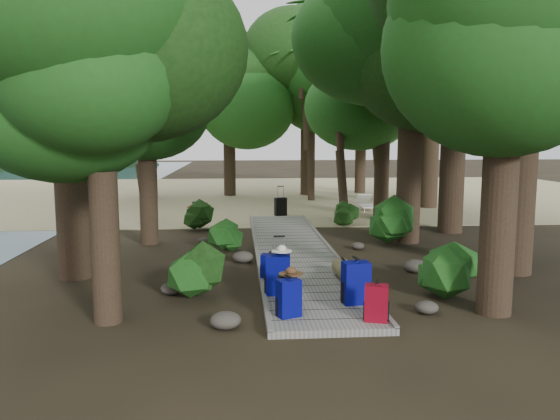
{
  "coord_description": "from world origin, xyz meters",
  "views": [
    {
      "loc": [
        -1.42,
        -12.76,
        2.98
      ],
      "look_at": [
        -0.27,
        2.08,
        1.0
      ],
      "focal_mm": 35.0,
      "sensor_mm": 36.0,
      "label": 1
    }
  ],
  "objects_px": {
    "backpack_left_c": "(278,273)",
    "duffel_right_khaki": "(343,268)",
    "backpack_right_b": "(356,280)",
    "lone_suitcase_on_sand": "(281,207)",
    "sun_lounger": "(367,203)",
    "backpack_left_b": "(287,292)",
    "backpack_right_a": "(376,301)",
    "backpack_right_d": "(352,275)",
    "kayak": "(198,204)",
    "backpack_left_a": "(289,296)",
    "suitcase_on_boardwalk": "(279,275)",
    "backpack_right_c": "(359,283)",
    "backpack_left_d": "(270,265)"
  },
  "relations": [
    {
      "from": "backpack_left_a",
      "to": "backpack_right_b",
      "type": "distance_m",
      "value": 1.37
    },
    {
      "from": "backpack_left_a",
      "to": "backpack_right_d",
      "type": "bearing_deg",
      "value": 26.36
    },
    {
      "from": "backpack_right_b",
      "to": "duffel_right_khaki",
      "type": "relative_size",
      "value": 1.5
    },
    {
      "from": "backpack_left_a",
      "to": "sun_lounger",
      "type": "distance_m",
      "value": 14.1
    },
    {
      "from": "backpack_right_b",
      "to": "lone_suitcase_on_sand",
      "type": "distance_m",
      "value": 11.55
    },
    {
      "from": "backpack_left_b",
      "to": "backpack_left_d",
      "type": "distance_m",
      "value": 2.08
    },
    {
      "from": "backpack_right_b",
      "to": "duffel_right_khaki",
      "type": "distance_m",
      "value": 1.81
    },
    {
      "from": "backpack_right_b",
      "to": "duffel_right_khaki",
      "type": "bearing_deg",
      "value": 78.74
    },
    {
      "from": "backpack_right_a",
      "to": "sun_lounger",
      "type": "bearing_deg",
      "value": 94.65
    },
    {
      "from": "suitcase_on_boardwalk",
      "to": "lone_suitcase_on_sand",
      "type": "bearing_deg",
      "value": 89.76
    },
    {
      "from": "backpack_right_a",
      "to": "backpack_right_b",
      "type": "xyz_separation_m",
      "value": [
        -0.13,
        0.93,
        0.09
      ]
    },
    {
      "from": "backpack_left_d",
      "to": "backpack_right_b",
      "type": "xyz_separation_m",
      "value": [
        1.38,
        -1.8,
        0.13
      ]
    },
    {
      "from": "backpack_left_d",
      "to": "backpack_right_b",
      "type": "distance_m",
      "value": 2.27
    },
    {
      "from": "backpack_right_d",
      "to": "duffel_right_khaki",
      "type": "height_order",
      "value": "backpack_right_d"
    },
    {
      "from": "backpack_right_c",
      "to": "duffel_right_khaki",
      "type": "distance_m",
      "value": 1.59
    },
    {
      "from": "backpack_left_c",
      "to": "suitcase_on_boardwalk",
      "type": "bearing_deg",
      "value": 85.76
    },
    {
      "from": "backpack_right_d",
      "to": "backpack_right_b",
      "type": "bearing_deg",
      "value": -99.29
    },
    {
      "from": "duffel_right_khaki",
      "to": "backpack_left_c",
      "type": "bearing_deg",
      "value": -145.05
    },
    {
      "from": "duffel_right_khaki",
      "to": "lone_suitcase_on_sand",
      "type": "distance_m",
      "value": 9.77
    },
    {
      "from": "kayak",
      "to": "backpack_right_c",
      "type": "bearing_deg",
      "value": -49.72
    },
    {
      "from": "lone_suitcase_on_sand",
      "to": "backpack_right_b",
      "type": "bearing_deg",
      "value": -104.91
    },
    {
      "from": "backpack_right_c",
      "to": "lone_suitcase_on_sand",
      "type": "xyz_separation_m",
      "value": [
        -0.5,
        11.33,
        -0.06
      ]
    },
    {
      "from": "backpack_left_b",
      "to": "lone_suitcase_on_sand",
      "type": "relative_size",
      "value": 0.9
    },
    {
      "from": "backpack_left_a",
      "to": "backpack_right_a",
      "type": "relative_size",
      "value": 1.05
    },
    {
      "from": "backpack_left_a",
      "to": "duffel_right_khaki",
      "type": "xyz_separation_m",
      "value": [
        1.35,
        2.4,
        -0.16
      ]
    },
    {
      "from": "backpack_right_b",
      "to": "suitcase_on_boardwalk",
      "type": "height_order",
      "value": "backpack_right_b"
    },
    {
      "from": "backpack_left_c",
      "to": "duffel_right_khaki",
      "type": "distance_m",
      "value": 1.84
    },
    {
      "from": "backpack_right_a",
      "to": "backpack_right_d",
      "type": "relative_size",
      "value": 1.23
    },
    {
      "from": "backpack_right_a",
      "to": "suitcase_on_boardwalk",
      "type": "height_order",
      "value": "backpack_right_a"
    },
    {
      "from": "backpack_left_c",
      "to": "duffel_right_khaki",
      "type": "height_order",
      "value": "backpack_left_c"
    },
    {
      "from": "backpack_right_a",
      "to": "backpack_right_b",
      "type": "relative_size",
      "value": 0.79
    },
    {
      "from": "backpack_left_a",
      "to": "suitcase_on_boardwalk",
      "type": "height_order",
      "value": "backpack_left_a"
    },
    {
      "from": "backpack_left_c",
      "to": "backpack_right_d",
      "type": "height_order",
      "value": "backpack_left_c"
    },
    {
      "from": "lone_suitcase_on_sand",
      "to": "kayak",
      "type": "xyz_separation_m",
      "value": [
        -3.32,
        2.49,
        -0.17
      ]
    },
    {
      "from": "backpack_right_c",
      "to": "duffel_right_khaki",
      "type": "relative_size",
      "value": 1.1
    },
    {
      "from": "backpack_right_a",
      "to": "kayak",
      "type": "height_order",
      "value": "backpack_right_a"
    },
    {
      "from": "backpack_left_c",
      "to": "duffel_right_khaki",
      "type": "relative_size",
      "value": 1.5
    },
    {
      "from": "backpack_left_c",
      "to": "backpack_right_b",
      "type": "xyz_separation_m",
      "value": [
        1.3,
        -0.66,
        0.0
      ]
    },
    {
      "from": "backpack_right_c",
      "to": "backpack_right_d",
      "type": "height_order",
      "value": "backpack_right_c"
    },
    {
      "from": "backpack_right_b",
      "to": "backpack_right_d",
      "type": "relative_size",
      "value": 1.56
    },
    {
      "from": "sun_lounger",
      "to": "backpack_left_b",
      "type": "bearing_deg",
      "value": -108.71
    },
    {
      "from": "backpack_right_c",
      "to": "backpack_right_b",
      "type": "bearing_deg",
      "value": -116.93
    },
    {
      "from": "backpack_right_a",
      "to": "sun_lounger",
      "type": "relative_size",
      "value": 0.34
    },
    {
      "from": "backpack_left_d",
      "to": "backpack_right_d",
      "type": "relative_size",
      "value": 1.07
    },
    {
      "from": "backpack_left_b",
      "to": "kayak",
      "type": "xyz_separation_m",
      "value": [
        -2.5,
        14.3,
        -0.24
      ]
    },
    {
      "from": "lone_suitcase_on_sand",
      "to": "sun_lounger",
      "type": "distance_m",
      "value": 3.87
    },
    {
      "from": "backpack_right_c",
      "to": "backpack_right_d",
      "type": "bearing_deg",
      "value": 85.51
    },
    {
      "from": "backpack_right_b",
      "to": "duffel_right_khaki",
      "type": "xyz_separation_m",
      "value": [
        0.12,
        1.79,
        -0.23
      ]
    },
    {
      "from": "lone_suitcase_on_sand",
      "to": "backpack_left_b",
      "type": "bearing_deg",
      "value": -110.88
    },
    {
      "from": "backpack_right_c",
      "to": "sun_lounger",
      "type": "height_order",
      "value": "backpack_right_c"
    }
  ]
}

